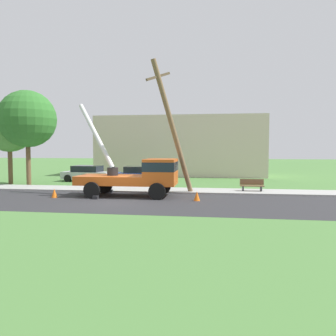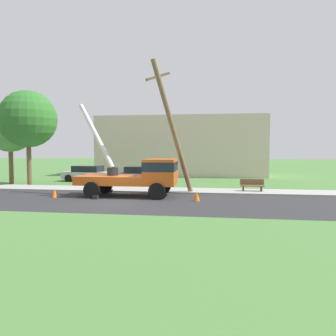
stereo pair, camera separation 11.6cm
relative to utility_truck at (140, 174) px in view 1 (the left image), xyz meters
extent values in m
plane|color=#477538|center=(-0.95, 9.92, -1.41)|extent=(120.00, 120.00, 0.00)
cube|color=#2B2B2D|center=(-0.95, -2.08, -1.40)|extent=(80.00, 7.31, 0.01)
cube|color=#9E9E99|center=(-0.95, 2.87, -1.36)|extent=(80.00, 2.58, 0.10)
cube|color=#C65119|center=(-1.80, -0.04, -0.38)|extent=(4.33, 2.45, 0.55)
cube|color=#C65119|center=(1.30, 0.00, 0.14)|extent=(1.93, 2.42, 1.60)
cube|color=#19232D|center=(1.30, 0.00, 0.49)|extent=(1.95, 2.44, 0.56)
cylinder|color=black|center=(-1.78, -0.04, 0.14)|extent=(0.70, 0.70, 0.50)
cylinder|color=silver|center=(-3.07, 0.60, 2.44)|extent=(2.90, 1.62, 4.26)
cube|color=black|center=(-2.38, -1.49, -1.31)|extent=(0.30, 0.30, 0.20)
cube|color=black|center=(-2.42, 1.40, -1.31)|extent=(0.30, 0.30, 0.20)
cylinder|color=black|center=(1.27, -1.20, -0.91)|extent=(1.00, 0.30, 1.00)
cylinder|color=black|center=(1.24, 1.20, -0.91)|extent=(1.00, 0.30, 1.00)
cylinder|color=black|center=(-2.70, -1.25, -0.91)|extent=(1.00, 0.30, 1.00)
cylinder|color=black|center=(-2.73, 1.15, -0.91)|extent=(1.00, 0.30, 1.00)
cylinder|color=brown|center=(1.92, 1.10, 2.82)|extent=(2.63, 2.61, 8.57)
cube|color=brown|center=(1.08, 0.27, 6.03)|extent=(1.35, 1.34, 0.77)
cone|color=orange|center=(3.61, -1.26, -1.13)|extent=(0.36, 0.36, 0.56)
cone|color=orange|center=(-5.09, -1.28, -1.13)|extent=(0.36, 0.36, 0.56)
cube|color=#B7B7BF|center=(-6.85, 8.45, -0.86)|extent=(4.53, 2.16, 0.65)
cube|color=black|center=(-6.85, 8.45, -0.26)|extent=(2.59, 1.86, 0.55)
cylinder|color=black|center=(-5.48, 7.43, -1.09)|extent=(0.64, 0.22, 0.64)
cylinder|color=black|center=(-5.33, 9.22, -1.09)|extent=(0.64, 0.22, 0.64)
cylinder|color=black|center=(-8.37, 7.67, -1.09)|extent=(0.64, 0.22, 0.64)
cylinder|color=black|center=(-8.23, 9.47, -1.09)|extent=(0.64, 0.22, 0.64)
cube|color=#263F99|center=(-1.92, 7.88, -0.86)|extent=(4.52, 2.12, 0.65)
cube|color=black|center=(-1.92, 7.88, -0.26)|extent=(2.58, 1.83, 0.55)
cylinder|color=black|center=(-0.40, 7.09, -1.09)|extent=(0.64, 0.22, 0.64)
cylinder|color=black|center=(-0.53, 8.88, -1.09)|extent=(0.64, 0.22, 0.64)
cylinder|color=black|center=(-3.30, 6.88, -1.09)|extent=(0.64, 0.22, 0.64)
cylinder|color=black|center=(-3.43, 8.67, -1.09)|extent=(0.64, 0.22, 0.64)
cube|color=brown|center=(7.11, 2.87, -0.96)|extent=(1.60, 0.44, 0.06)
cube|color=brown|center=(7.11, 3.07, -0.71)|extent=(1.60, 0.06, 0.40)
cube|color=#333338|center=(6.51, 2.87, -1.18)|extent=(0.10, 0.40, 0.45)
cube|color=#333338|center=(7.71, 2.87, -1.18)|extent=(0.10, 0.40, 0.45)
cylinder|color=brown|center=(-10.36, 4.77, 1.09)|extent=(0.36, 0.36, 4.99)
sphere|color=#2D6B28|center=(-10.36, 4.77, 3.94)|extent=(4.56, 4.56, 4.56)
cylinder|color=brown|center=(-12.40, 5.44, 0.78)|extent=(0.36, 0.36, 4.37)
sphere|color=#4C8C3D|center=(-12.40, 5.44, 3.27)|extent=(4.00, 4.00, 4.00)
cube|color=beige|center=(0.77, 16.57, 1.79)|extent=(18.00, 6.00, 6.40)
camera|label=1|loc=(4.71, -20.44, 1.66)|focal=35.92mm
camera|label=2|loc=(4.82, -20.42, 1.66)|focal=35.92mm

